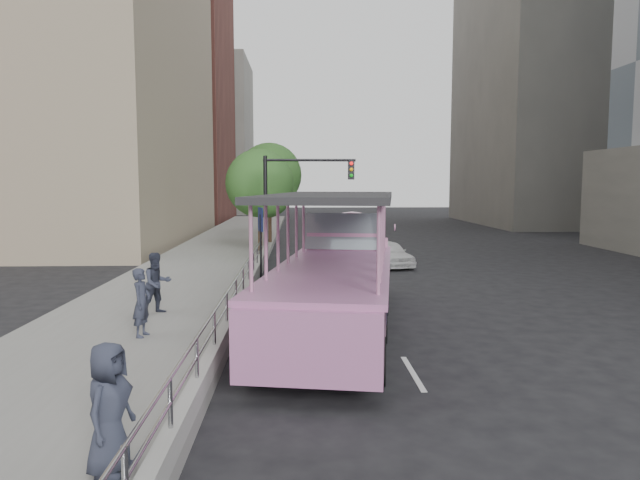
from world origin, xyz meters
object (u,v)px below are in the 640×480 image
at_px(duck_boat, 338,279).
at_px(pedestrian_near, 142,302).
at_px(traffic_signal, 292,193).
at_px(street_tree_near, 261,186).
at_px(street_tree_far, 271,178).
at_px(parking_sign, 261,236).
at_px(pedestrian_far, 109,408).
at_px(pedestrian_mid, 157,283).
at_px(car, 388,253).

height_order(duck_boat, pedestrian_near, duck_boat).
xyz_separation_m(traffic_signal, street_tree_near, (-1.60, 3.43, 0.32)).
bearing_deg(street_tree_far, pedestrian_near, -95.31).
relative_size(traffic_signal, street_tree_near, 0.91).
bearing_deg(parking_sign, pedestrian_far, -93.03).
distance_m(pedestrian_near, traffic_signal, 13.15).
bearing_deg(pedestrian_mid, pedestrian_far, -118.87).
xyz_separation_m(parking_sign, street_tree_near, (-0.38, 6.47, 1.96)).
distance_m(car, parking_sign, 7.07).
relative_size(car, traffic_signal, 0.70).
distance_m(duck_boat, parking_sign, 8.14).
xyz_separation_m(pedestrian_near, street_tree_far, (2.04, 21.90, 3.18)).
bearing_deg(duck_boat, pedestrian_near, -160.29).
height_order(car, street_tree_near, street_tree_near).
bearing_deg(traffic_signal, pedestrian_mid, -110.10).
bearing_deg(pedestrian_near, street_tree_far, 3.74).
bearing_deg(car, pedestrian_near, -136.96).
bearing_deg(pedestrian_mid, parking_sign, 31.64).
relative_size(pedestrian_near, traffic_signal, 0.32).
relative_size(car, pedestrian_far, 2.16).
bearing_deg(pedestrian_near, pedestrian_mid, 14.58).
height_order(pedestrian_near, pedestrian_mid, pedestrian_mid).
relative_size(duck_boat, street_tree_near, 2.00).
bearing_deg(street_tree_far, pedestrian_far, -91.34).
bearing_deg(duck_boat, street_tree_far, 97.83).
bearing_deg(pedestrian_near, duck_boat, -61.24).
bearing_deg(traffic_signal, parking_sign, -111.84).
relative_size(pedestrian_mid, pedestrian_far, 1.02).
xyz_separation_m(car, street_tree_far, (-5.96, 8.60, 3.68)).
relative_size(duck_boat, pedestrian_mid, 6.63).
relative_size(car, street_tree_far, 0.57).
relative_size(pedestrian_far, traffic_signal, 0.33).
bearing_deg(pedestrian_near, pedestrian_far, -159.07).
height_order(parking_sign, street_tree_far, street_tree_far).
relative_size(duck_boat, pedestrian_far, 6.76).
bearing_deg(pedestrian_far, street_tree_far, 11.62).
xyz_separation_m(traffic_signal, street_tree_far, (-1.40, 9.43, 0.81)).
height_order(car, pedestrian_far, pedestrian_far).
distance_m(pedestrian_near, parking_sign, 9.71).
xyz_separation_m(car, pedestrian_far, (-6.63, -19.82, 0.52)).
xyz_separation_m(pedestrian_mid, pedestrian_far, (1.61, -8.96, -0.02)).
bearing_deg(street_tree_far, traffic_signal, -81.57).
relative_size(parking_sign, traffic_signal, 0.58).
xyz_separation_m(pedestrian_far, parking_sign, (0.84, 15.95, 0.71)).
height_order(street_tree_near, street_tree_far, street_tree_far).
distance_m(duck_boat, traffic_signal, 11.04).
bearing_deg(traffic_signal, car, 10.27).
bearing_deg(pedestrian_mid, pedestrian_near, -123.51).
bearing_deg(pedestrian_far, car, -5.52).
distance_m(duck_boat, street_tree_near, 14.69).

